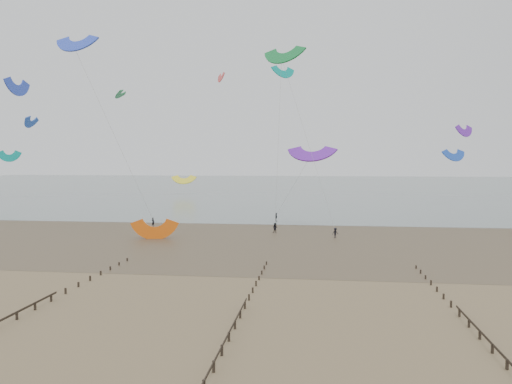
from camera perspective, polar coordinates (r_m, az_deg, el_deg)
ground at (r=51.53m, az=-4.70°, el=-10.94°), size 500.00×500.00×0.00m
sea_and_shore at (r=85.41m, az=-2.66°, el=-5.05°), size 500.00×665.00×0.03m
groynes at (r=32.88m, az=-4.66°, el=-18.73°), size 72.16×50.16×1.00m
kitesurfer_lead at (r=99.44m, az=-11.68°, el=-3.38°), size 0.77×0.68×1.77m
kitesurfers at (r=98.49m, az=19.18°, el=-3.58°), size 167.32×22.54×1.90m
grounded_kite at (r=83.99m, az=-11.50°, el=-5.28°), size 7.28×6.13×3.56m
kites_airborne at (r=138.57m, az=-4.90°, el=7.27°), size 236.03×122.90×45.49m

